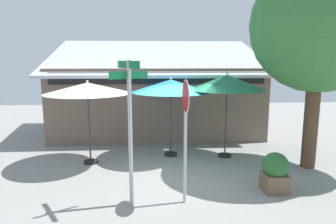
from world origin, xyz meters
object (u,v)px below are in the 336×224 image
at_px(street_sign_post, 130,119).
at_px(patio_umbrella_ivory_left, 88,89).
at_px(sidewalk_planter, 275,172).
at_px(patio_umbrella_teal_center, 171,86).
at_px(stop_sign, 185,119).
at_px(patio_umbrella_forest_green_right, 227,83).
at_px(shade_tree, 327,28).

distance_m(street_sign_post, patio_umbrella_ivory_left, 3.25).
distance_m(patio_umbrella_ivory_left, sidewalk_planter, 5.84).
distance_m(street_sign_post, sidewalk_planter, 3.85).
relative_size(street_sign_post, sidewalk_planter, 3.24).
relative_size(patio_umbrella_teal_center, sidewalk_planter, 2.67).
bearing_deg(sidewalk_planter, patio_umbrella_ivory_left, 154.03).
height_order(stop_sign, patio_umbrella_forest_green_right, stop_sign).
distance_m(patio_umbrella_teal_center, sidewalk_planter, 4.29).
xyz_separation_m(stop_sign, shade_tree, (4.26, 2.00, 2.18)).
relative_size(shade_tree, sidewalk_planter, 6.16).
xyz_separation_m(patio_umbrella_forest_green_right, shade_tree, (2.49, -1.23, 1.64)).
bearing_deg(stop_sign, patio_umbrella_teal_center, 91.06).
xyz_separation_m(stop_sign, sidewalk_planter, (2.31, 0.44, -1.45)).
bearing_deg(patio_umbrella_ivory_left, stop_sign, -47.01).
relative_size(stop_sign, patio_umbrella_teal_center, 1.06).
relative_size(stop_sign, patio_umbrella_forest_green_right, 1.00).
xyz_separation_m(street_sign_post, sidewalk_planter, (3.53, 0.46, -1.47)).
distance_m(street_sign_post, patio_umbrella_forest_green_right, 4.45).
bearing_deg(shade_tree, patio_umbrella_ivory_left, 172.90).
distance_m(shade_tree, sidewalk_planter, 4.41).
relative_size(stop_sign, patio_umbrella_ivory_left, 1.08).
xyz_separation_m(patio_umbrella_ivory_left, patio_umbrella_teal_center, (2.60, 0.62, 0.01)).
bearing_deg(shade_tree, patio_umbrella_teal_center, 161.03).
bearing_deg(sidewalk_planter, shade_tree, 38.75).
bearing_deg(street_sign_post, patio_umbrella_teal_center, 71.73).
bearing_deg(shade_tree, street_sign_post, -159.76).
height_order(patio_umbrella_forest_green_right, shade_tree, shade_tree).
bearing_deg(patio_umbrella_ivory_left, sidewalk_planter, -25.97).
distance_m(patio_umbrella_ivory_left, patio_umbrella_teal_center, 2.68).
bearing_deg(stop_sign, patio_umbrella_ivory_left, 132.99).
xyz_separation_m(stop_sign, patio_umbrella_forest_green_right, (1.76, 3.24, 0.55)).
distance_m(stop_sign, patio_umbrella_forest_green_right, 3.72).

